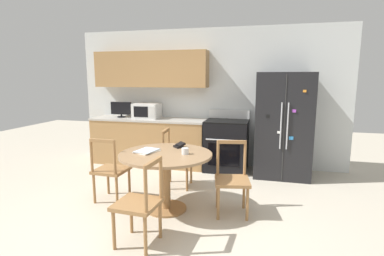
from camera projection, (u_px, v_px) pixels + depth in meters
ground_plane at (161, 224)px, 3.50m from camera, size 14.00×14.00×0.00m
back_wall at (192, 90)px, 5.80m from camera, size 5.20×0.44×2.60m
kitchen_counter at (150, 141)px, 5.88m from camera, size 2.27×0.64×0.90m
refrigerator at (283, 125)px, 5.10m from camera, size 0.92×0.78×1.77m
oven_range at (226, 145)px, 5.47m from camera, size 0.76×0.68×1.08m
microwave at (147, 111)px, 5.82m from camera, size 0.50×0.37×0.29m
countertop_tv at (121, 109)px, 5.94m from camera, size 0.43×0.16×0.31m
dining_table at (166, 165)px, 3.79m from camera, size 1.17×1.17×0.75m
dining_chair_right at (232, 180)px, 3.72m from camera, size 0.49×0.49×0.90m
dining_chair_near at (140, 204)px, 3.01m from camera, size 0.44×0.44×0.90m
dining_chair_far at (176, 159)px, 4.63m from camera, size 0.46×0.46×0.90m
dining_chair_left at (110, 170)px, 4.09m from camera, size 0.43×0.43×0.90m
candle_glass at (185, 151)px, 3.71m from camera, size 0.09×0.09×0.08m
wallet at (180, 145)px, 4.07m from camera, size 0.17×0.17×0.07m
mail_stack at (147, 151)px, 3.83m from camera, size 0.31×0.36×0.02m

